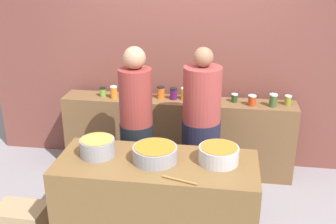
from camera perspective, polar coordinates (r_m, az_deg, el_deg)
ground at (r=4.16m, az=-0.75°, el=-15.40°), size 12.00×12.00×0.00m
storefront_wall at (r=4.86m, az=1.97°, el=9.69°), size 4.80×0.12×3.00m
display_shelf at (r=4.86m, az=1.32°, el=-3.33°), size 2.70×0.36×0.91m
prep_table at (r=3.67m, az=-1.56°, el=-12.83°), size 1.70×0.70×0.86m
preserve_jar_0 at (r=4.85m, az=-9.11°, el=2.81°), size 0.08×0.08×0.11m
preserve_jar_1 at (r=4.76m, az=-7.60°, el=2.77°), size 0.08×0.08×0.14m
preserve_jar_2 at (r=4.69m, az=-3.08°, el=2.38°), size 0.07×0.07×0.10m
preserve_jar_3 at (r=4.71m, az=-1.01°, el=2.75°), size 0.09×0.09×0.14m
preserve_jar_4 at (r=4.69m, az=0.78°, el=2.59°), size 0.08×0.08×0.14m
preserve_jar_5 at (r=4.68m, az=2.36°, el=2.57°), size 0.09×0.09×0.14m
preserve_jar_6 at (r=4.59m, az=6.13°, el=1.97°), size 0.09×0.09×0.13m
preserve_jar_7 at (r=4.67m, az=9.30°, el=1.96°), size 0.07×0.07×0.10m
preserve_jar_8 at (r=4.59m, az=11.68°, el=1.60°), size 0.09×0.09×0.12m
preserve_jar_9 at (r=4.61m, az=14.50°, el=1.60°), size 0.09×0.09×0.14m
preserve_jar_10 at (r=4.71m, az=16.43°, el=1.60°), size 0.08×0.08×0.11m
cooking_pot_left at (r=3.56m, az=-9.84°, el=-4.86°), size 0.30×0.30×0.16m
cooking_pot_center at (r=3.43m, az=-1.84°, el=-5.85°), size 0.38×0.38×0.13m
cooking_pot_right at (r=3.42m, az=7.10°, el=-5.93°), size 0.33×0.33×0.14m
wooden_spoon at (r=3.17m, az=1.61°, el=-9.50°), size 0.28×0.10×0.02m
cook_with_tongs at (r=4.10m, az=-4.39°, el=-3.44°), size 0.33×0.33×1.68m
cook_in_cap at (r=4.18m, az=4.61°, el=-3.30°), size 0.39×0.39×1.66m
bread_crate at (r=4.29m, az=-19.85°, el=-13.70°), size 0.48×0.34×0.22m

